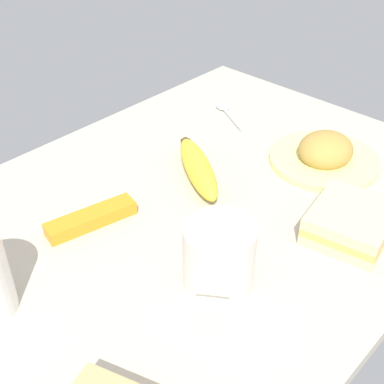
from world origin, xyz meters
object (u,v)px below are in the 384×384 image
object	(u,v)px
spoon	(226,111)
coffee_mug_black	(219,256)
banana	(198,168)
plate_of_food	(325,154)
snack_bar	(91,218)
sandwich_main	(350,223)

from	to	relation	value
spoon	coffee_mug_black	bearing A→B (deg)	38.59
spoon	banana	bearing A→B (deg)	28.61
coffee_mug_black	spoon	bearing A→B (deg)	-141.41
plate_of_food	banana	world-z (taller)	plate_of_food
spoon	snack_bar	bearing A→B (deg)	11.26
banana	spoon	world-z (taller)	banana
snack_bar	plate_of_food	bearing A→B (deg)	169.55
coffee_mug_black	sandwich_main	size ratio (longest dim) A/B	0.84
coffee_mug_black	sandwich_main	distance (cm)	21.03
plate_of_food	coffee_mug_black	world-z (taller)	coffee_mug_black
coffee_mug_black	banana	world-z (taller)	coffee_mug_black
sandwich_main	spoon	size ratio (longest dim) A/B	1.15
sandwich_main	plate_of_food	bearing A→B (deg)	-138.17
sandwich_main	snack_bar	bearing A→B (deg)	-50.78
plate_of_food	coffee_mug_black	distance (cm)	33.95
plate_of_food	spoon	bearing A→B (deg)	-96.61
banana	plate_of_food	bearing A→B (deg)	145.03
coffee_mug_black	snack_bar	distance (cm)	21.58
banana	sandwich_main	bearing A→B (deg)	99.20
coffee_mug_black	sandwich_main	xyz separation A→B (cm)	(-19.55, 7.39, -2.39)
coffee_mug_black	banana	xyz separation A→B (cm)	(-15.50, -17.61, -2.56)
coffee_mug_black	sandwich_main	bearing A→B (deg)	159.30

